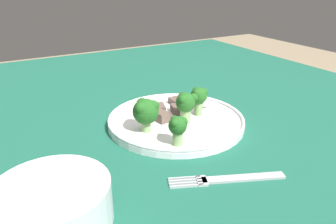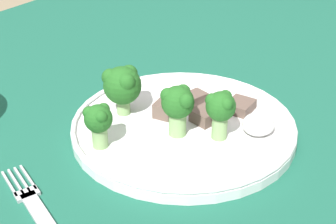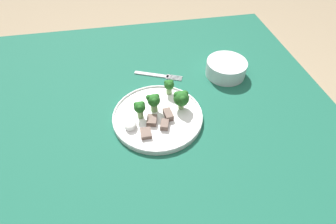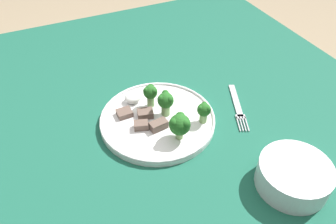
# 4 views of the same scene
# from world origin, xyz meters

# --- Properties ---
(table) EXTENTS (1.31, 1.20, 0.76)m
(table) POSITION_xyz_m (0.00, 0.00, 0.68)
(table) COLOR #195642
(table) RESTS_ON ground_plane
(dinner_plate) EXTENTS (0.27, 0.27, 0.02)m
(dinner_plate) POSITION_xyz_m (-0.06, 0.02, 0.77)
(dinner_plate) COLOR white
(dinner_plate) RESTS_ON table
(fork) EXTENTS (0.09, 0.17, 0.00)m
(fork) POSITION_xyz_m (-0.26, 0.05, 0.76)
(fork) COLOR #B2B2B7
(fork) RESTS_ON table
(broccoli_floret_near_rim_left) EXTENTS (0.04, 0.03, 0.06)m
(broccoli_floret_near_rim_left) POSITION_xyz_m (-0.06, -0.03, 0.81)
(broccoli_floret_near_rim_left) COLOR #7FA866
(broccoli_floret_near_rim_left) RESTS_ON dinner_plate
(broccoli_floret_center_left) EXTENTS (0.04, 0.04, 0.06)m
(broccoli_floret_center_left) POSITION_xyz_m (-0.08, 0.01, 0.81)
(broccoli_floret_center_left) COLOR #7FA866
(broccoli_floret_center_left) RESTS_ON dinner_plate
(broccoli_floret_back_left) EXTENTS (0.03, 0.03, 0.05)m
(broccoli_floret_back_left) POSITION_xyz_m (-0.15, 0.07, 0.81)
(broccoli_floret_back_left) COLOR #7FA866
(broccoli_floret_back_left) RESTS_ON dinner_plate
(broccoli_floret_front_left) EXTENTS (0.05, 0.05, 0.06)m
(broccoli_floret_front_left) POSITION_xyz_m (-0.08, 0.10, 0.81)
(broccoli_floret_front_left) COLOR #7FA866
(broccoli_floret_front_left) RESTS_ON dinner_plate
(meat_slice_front_slice) EXTENTS (0.04, 0.03, 0.02)m
(meat_slice_front_slice) POSITION_xyz_m (-0.01, 0.03, 0.78)
(meat_slice_front_slice) COLOR brown
(meat_slice_front_slice) RESTS_ON dinner_plate
(meat_slice_middle_slice) EXTENTS (0.04, 0.03, 0.01)m
(meat_slice_middle_slice) POSITION_xyz_m (0.01, -0.02, 0.78)
(meat_slice_middle_slice) COLOR brown
(meat_slice_middle_slice) RESTS_ON dinner_plate
(meat_slice_rear_slice) EXTENTS (0.04, 0.03, 0.02)m
(meat_slice_rear_slice) POSITION_xyz_m (-0.04, 0.05, 0.78)
(meat_slice_rear_slice) COLOR brown
(meat_slice_rear_slice) RESTS_ON dinner_plate
(meat_slice_edge_slice) EXTENTS (0.04, 0.04, 0.02)m
(meat_slice_edge_slice) POSITION_xyz_m (-0.03, 0.00, 0.78)
(meat_slice_edge_slice) COLOR brown
(meat_slice_edge_slice) RESTS_ON dinner_plate
(sauce_dollop) EXTENTS (0.04, 0.04, 0.02)m
(sauce_dollop) POSITION_xyz_m (-0.02, -0.06, 0.78)
(sauce_dollop) COLOR white
(sauce_dollop) RESTS_ON dinner_plate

